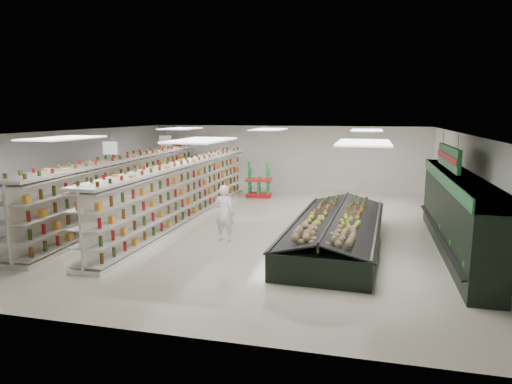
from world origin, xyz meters
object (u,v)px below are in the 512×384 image
(produce_island, at_px, (336,230))
(soda_endcap, at_px, (259,181))
(shopper_main, at_px, (224,213))
(gondola_left, at_px, (129,188))
(shopper_background, at_px, (188,177))
(gondola_center, at_px, (185,193))

(produce_island, xyz_separation_m, soda_endcap, (-4.04, 7.11, 0.26))
(produce_island, relative_size, shopper_main, 4.09)
(gondola_left, relative_size, produce_island, 1.83)
(produce_island, bearing_deg, gondola_left, 163.77)
(soda_endcap, relative_size, shopper_main, 0.88)
(produce_island, xyz_separation_m, shopper_background, (-7.39, 6.75, 0.38))
(gondola_center, relative_size, soda_endcap, 8.08)
(produce_island, bearing_deg, shopper_background, 137.58)
(gondola_left, bearing_deg, shopper_background, 79.78)
(gondola_center, distance_m, produce_island, 5.96)
(produce_island, distance_m, soda_endcap, 8.18)
(soda_endcap, xyz_separation_m, shopper_main, (0.73, -7.42, 0.13))
(gondola_left, height_order, produce_island, gondola_left)
(soda_endcap, bearing_deg, gondola_center, -106.90)
(soda_endcap, height_order, shopper_main, shopper_main)
(gondola_center, relative_size, produce_island, 1.73)
(gondola_left, bearing_deg, gondola_center, -9.41)
(gondola_center, relative_size, shopper_main, 7.08)
(produce_island, distance_m, shopper_background, 10.01)
(produce_island, distance_m, shopper_main, 3.35)
(produce_island, xyz_separation_m, shopper_main, (-3.31, -0.31, 0.39))
(soda_endcap, distance_m, shopper_background, 3.37)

